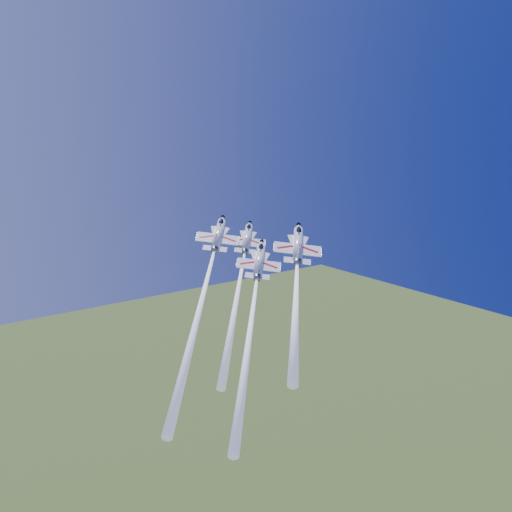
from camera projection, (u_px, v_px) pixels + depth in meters
jet_lead at (239, 284)px, 112.41m from camera, size 24.62×31.04×36.38m
jet_left at (203, 294)px, 104.61m from camera, size 28.48×36.07×43.70m
jet_right at (296, 284)px, 110.59m from camera, size 24.79×30.73×31.74m
jet_slot at (252, 318)px, 98.48m from camera, size 25.38×31.99×37.40m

